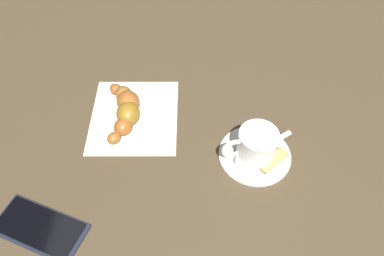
{
  "coord_description": "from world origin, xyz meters",
  "views": [
    {
      "loc": [
        0.01,
        -0.41,
        0.52
      ],
      "look_at": [
        -0.01,
        -0.02,
        0.02
      ],
      "focal_mm": 34.37,
      "sensor_mm": 36.0,
      "label": 1
    }
  ],
  "objects_px": {
    "espresso_cup": "(256,144)",
    "cell_phone": "(39,228)",
    "saucer": "(255,154)",
    "croissant": "(126,109)",
    "teaspoon": "(254,152)",
    "sugar_packet": "(274,160)",
    "napkin": "(134,116)"
  },
  "relations": [
    {
      "from": "sugar_packet",
      "to": "napkin",
      "type": "relative_size",
      "value": 0.33
    },
    {
      "from": "sugar_packet",
      "to": "croissant",
      "type": "xyz_separation_m",
      "value": [
        -0.26,
        0.09,
        0.01
      ]
    },
    {
      "from": "napkin",
      "to": "croissant",
      "type": "distance_m",
      "value": 0.02
    },
    {
      "from": "saucer",
      "to": "napkin",
      "type": "xyz_separation_m",
      "value": [
        -0.22,
        0.08,
        -0.0
      ]
    },
    {
      "from": "saucer",
      "to": "sugar_packet",
      "type": "bearing_deg",
      "value": -27.74
    },
    {
      "from": "espresso_cup",
      "to": "napkin",
      "type": "distance_m",
      "value": 0.23
    },
    {
      "from": "sugar_packet",
      "to": "croissant",
      "type": "bearing_deg",
      "value": 116.34
    },
    {
      "from": "sugar_packet",
      "to": "napkin",
      "type": "distance_m",
      "value": 0.26
    },
    {
      "from": "teaspoon",
      "to": "cell_phone",
      "type": "bearing_deg",
      "value": -155.98
    },
    {
      "from": "espresso_cup",
      "to": "teaspoon",
      "type": "height_order",
      "value": "espresso_cup"
    },
    {
      "from": "cell_phone",
      "to": "teaspoon",
      "type": "bearing_deg",
      "value": 24.02
    },
    {
      "from": "sugar_packet",
      "to": "teaspoon",
      "type": "bearing_deg",
      "value": 110.91
    },
    {
      "from": "sugar_packet",
      "to": "napkin",
      "type": "height_order",
      "value": "sugar_packet"
    },
    {
      "from": "napkin",
      "to": "croissant",
      "type": "xyz_separation_m",
      "value": [
        -0.01,
        0.0,
        0.02
      ]
    },
    {
      "from": "cell_phone",
      "to": "croissant",
      "type": "bearing_deg",
      "value": 66.73
    },
    {
      "from": "saucer",
      "to": "napkin",
      "type": "distance_m",
      "value": 0.23
    },
    {
      "from": "saucer",
      "to": "croissant",
      "type": "distance_m",
      "value": 0.24
    },
    {
      "from": "napkin",
      "to": "cell_phone",
      "type": "relative_size",
      "value": 1.18
    },
    {
      "from": "teaspoon",
      "to": "napkin",
      "type": "distance_m",
      "value": 0.23
    },
    {
      "from": "espresso_cup",
      "to": "croissant",
      "type": "height_order",
      "value": "espresso_cup"
    },
    {
      "from": "saucer",
      "to": "cell_phone",
      "type": "height_order",
      "value": "same"
    },
    {
      "from": "napkin",
      "to": "teaspoon",
      "type": "bearing_deg",
      "value": -20.11
    },
    {
      "from": "napkin",
      "to": "espresso_cup",
      "type": "bearing_deg",
      "value": -20.2
    },
    {
      "from": "teaspoon",
      "to": "napkin",
      "type": "height_order",
      "value": "teaspoon"
    },
    {
      "from": "espresso_cup",
      "to": "sugar_packet",
      "type": "relative_size",
      "value": 1.59
    },
    {
      "from": "sugar_packet",
      "to": "cell_phone",
      "type": "relative_size",
      "value": 0.39
    },
    {
      "from": "croissant",
      "to": "sugar_packet",
      "type": "bearing_deg",
      "value": -19.91
    },
    {
      "from": "saucer",
      "to": "sugar_packet",
      "type": "relative_size",
      "value": 2.1
    },
    {
      "from": "sugar_packet",
      "to": "espresso_cup",
      "type": "bearing_deg",
      "value": 111.54
    },
    {
      "from": "espresso_cup",
      "to": "teaspoon",
      "type": "xyz_separation_m",
      "value": [
        0.0,
        0.0,
        -0.02
      ]
    },
    {
      "from": "espresso_cup",
      "to": "cell_phone",
      "type": "xyz_separation_m",
      "value": [
        -0.32,
        -0.14,
        -0.03
      ]
    },
    {
      "from": "croissant",
      "to": "napkin",
      "type": "bearing_deg",
      "value": -2.17
    }
  ]
}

